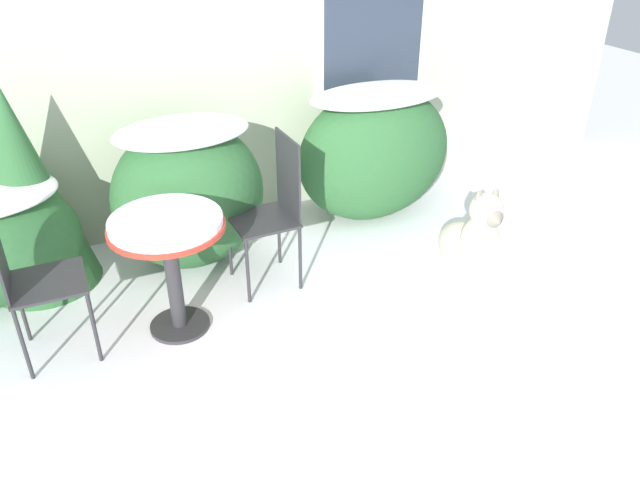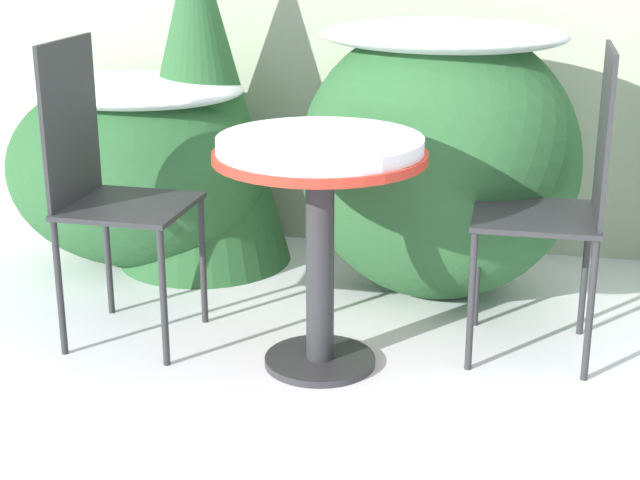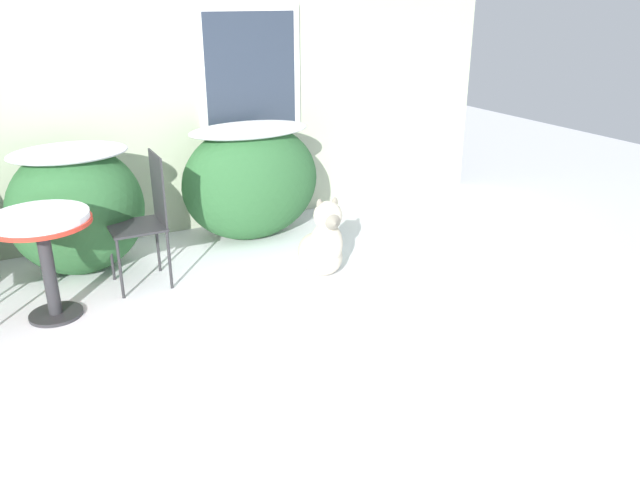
# 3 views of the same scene
# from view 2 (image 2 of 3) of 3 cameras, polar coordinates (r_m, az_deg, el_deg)

# --- Properties ---
(shrub_left) EXTENTS (1.14, 0.88, 0.83)m
(shrub_left) POSITION_cam_2_polar(r_m,az_deg,el_deg) (4.32, -10.71, 4.40)
(shrub_left) COLOR #2D6033
(shrub_left) RESTS_ON ground_plane
(shrub_middle) EXTENTS (1.10, 0.78, 1.10)m
(shrub_middle) POSITION_cam_2_polar(r_m,az_deg,el_deg) (3.85, 6.90, 4.99)
(shrub_middle) COLOR #2D6033
(shrub_middle) RESTS_ON ground_plane
(evergreen_bush) EXTENTS (0.76, 0.76, 1.46)m
(evergreen_bush) POSITION_cam_2_polar(r_m,az_deg,el_deg) (4.25, -7.01, 8.22)
(evergreen_bush) COLOR #2D6033
(evergreen_bush) RESTS_ON ground_plane
(patio_table) EXTENTS (0.70, 0.70, 0.80)m
(patio_table) POSITION_cam_2_polar(r_m,az_deg,el_deg) (3.19, -0.00, 3.36)
(patio_table) COLOR #2D2D30
(patio_table) RESTS_ON ground_plane
(patio_chair_near_table) EXTENTS (0.42, 0.42, 1.08)m
(patio_chair_near_table) POSITION_cam_2_polar(r_m,az_deg,el_deg) (3.39, 14.02, 2.70)
(patio_chair_near_table) COLOR #2D2D30
(patio_chair_near_table) RESTS_ON ground_plane
(patio_chair_far_side) EXTENTS (0.43, 0.43, 1.08)m
(patio_chair_far_side) POSITION_cam_2_polar(r_m,az_deg,el_deg) (3.52, -12.42, 3.41)
(patio_chair_far_side) COLOR #2D2D30
(patio_chair_far_side) RESTS_ON ground_plane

